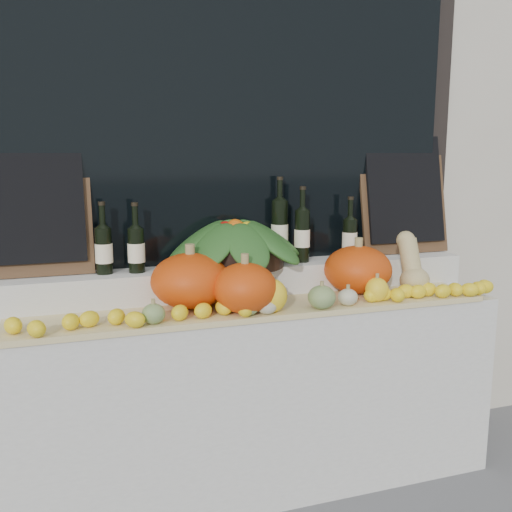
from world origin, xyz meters
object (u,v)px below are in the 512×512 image
at_px(wine_bottle_tall, 280,230).
at_px(pumpkin_right, 358,269).
at_px(pumpkin_left, 191,281).
at_px(butternut_squash, 412,267).
at_px(produce_bowl, 235,243).

bearing_deg(wine_bottle_tall, pumpkin_right, -35.20).
relative_size(pumpkin_left, butternut_squash, 1.19).
bearing_deg(pumpkin_left, butternut_squash, -3.34).
bearing_deg(butternut_squash, wine_bottle_tall, 152.73).
height_order(produce_bowl, wine_bottle_tall, wine_bottle_tall).
relative_size(pumpkin_left, wine_bottle_tall, 0.83).
height_order(butternut_squash, produce_bowl, produce_bowl).
distance_m(butternut_squash, wine_bottle_tall, 0.66).
xyz_separation_m(pumpkin_left, produce_bowl, (0.25, 0.18, 0.12)).
relative_size(pumpkin_left, produce_bowl, 0.50).
height_order(pumpkin_left, butternut_squash, butternut_squash).
bearing_deg(wine_bottle_tall, produce_bowl, -167.96).
relative_size(butternut_squash, produce_bowl, 0.42).
bearing_deg(pumpkin_right, produce_bowl, 162.94).
bearing_deg(wine_bottle_tall, pumpkin_left, -155.12).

